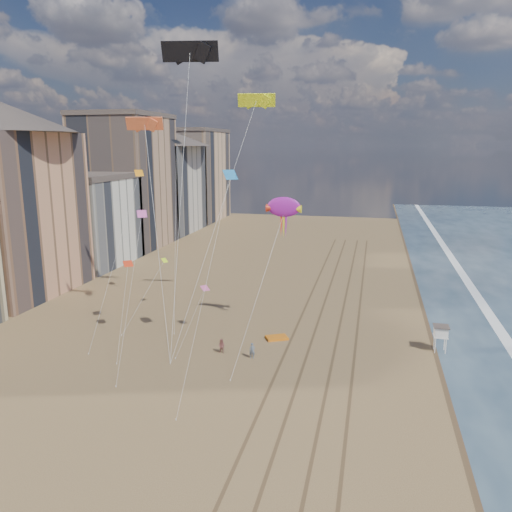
{
  "coord_description": "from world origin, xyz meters",
  "views": [
    {
      "loc": [
        7.44,
        -29.24,
        22.08
      ],
      "look_at": [
        -5.68,
        26.0,
        9.5
      ],
      "focal_mm": 35.0,
      "sensor_mm": 36.0,
      "label": 1
    }
  ],
  "objects_px": {
    "lifeguard_stand": "(441,332)",
    "kite_flyer_a": "(252,351)",
    "show_kite": "(284,207)",
    "kite_flyer_b": "(222,346)",
    "grounded_kite": "(277,338)"
  },
  "relations": [
    {
      "from": "show_kite",
      "to": "kite_flyer_a",
      "type": "bearing_deg",
      "value": -101.12
    },
    {
      "from": "show_kite",
      "to": "kite_flyer_a",
      "type": "distance_m",
      "value": 16.71
    },
    {
      "from": "grounded_kite",
      "to": "kite_flyer_a",
      "type": "distance_m",
      "value": 6.19
    },
    {
      "from": "grounded_kite",
      "to": "kite_flyer_b",
      "type": "xyz_separation_m",
      "value": [
        -5.03,
        -5.44,
        0.66
      ]
    },
    {
      "from": "show_kite",
      "to": "kite_flyer_b",
      "type": "distance_m",
      "value": 17.22
    },
    {
      "from": "lifeguard_stand",
      "to": "grounded_kite",
      "type": "relative_size",
      "value": 1.2
    },
    {
      "from": "kite_flyer_a",
      "to": "kite_flyer_b",
      "type": "bearing_deg",
      "value": 158.39
    },
    {
      "from": "grounded_kite",
      "to": "kite_flyer_b",
      "type": "height_order",
      "value": "kite_flyer_b"
    },
    {
      "from": "lifeguard_stand",
      "to": "kite_flyer_a",
      "type": "bearing_deg",
      "value": -161.69
    },
    {
      "from": "kite_flyer_a",
      "to": "kite_flyer_b",
      "type": "xyz_separation_m",
      "value": [
        -3.53,
        0.52,
        -0.05
      ]
    },
    {
      "from": "lifeguard_stand",
      "to": "kite_flyer_a",
      "type": "height_order",
      "value": "lifeguard_stand"
    },
    {
      "from": "lifeguard_stand",
      "to": "show_kite",
      "type": "height_order",
      "value": "show_kite"
    },
    {
      "from": "lifeguard_stand",
      "to": "kite_flyer_b",
      "type": "relative_size",
      "value": 1.85
    },
    {
      "from": "lifeguard_stand",
      "to": "kite_flyer_b",
      "type": "height_order",
      "value": "lifeguard_stand"
    },
    {
      "from": "lifeguard_stand",
      "to": "grounded_kite",
      "type": "distance_m",
      "value": 18.21
    }
  ]
}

